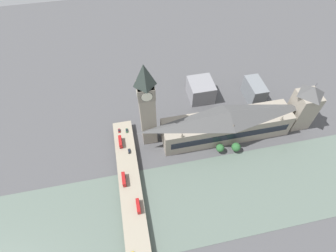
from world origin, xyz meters
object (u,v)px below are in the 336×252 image
double_decker_bus_lead (138,206)px  car_southbound_lead (129,151)px  car_northbound_mid (119,131)px  double_decker_bus_mid (124,179)px  road_bridge (133,210)px  victoria_tower (304,106)px  car_southbound_tail (127,131)px  double_decker_bus_rear (120,142)px  clock_tower (147,104)px  parliament_hall (227,124)px

double_decker_bus_lead → car_southbound_lead: bearing=1.1°
car_northbound_mid → car_southbound_lead: bearing=-164.9°
double_decker_bus_mid → car_northbound_mid: bearing=-0.7°
road_bridge → double_decker_bus_mid: size_ratio=15.12×
victoria_tower → car_northbound_mid: size_ratio=11.58×
car_northbound_mid → car_southbound_tail: bearing=-100.9°
victoria_tower → double_decker_bus_rear: (5.05, 157.91, -13.35)m
double_decker_bus_mid → car_southbound_lead: double_decker_bus_mid is taller
double_decker_bus_rear → car_southbound_lead: (-9.47, -6.10, -1.97)m
double_decker_bus_rear → clock_tower: bearing=-78.6°
parliament_hall → car_southbound_tail: size_ratio=24.97×
victoria_tower → double_decker_bus_mid: size_ratio=4.50×
double_decker_bus_mid → double_decker_bus_lead: bearing=-161.1°
double_decker_bus_mid → road_bridge: bearing=-170.8°
double_decker_bus_lead → car_southbound_tail: bearing=0.5°
victoria_tower → car_southbound_lead: victoria_tower is taller
car_northbound_mid → double_decker_bus_rear: bearing=-179.6°
double_decker_bus_lead → clock_tower: bearing=-16.1°
car_northbound_mid → car_southbound_tail: size_ratio=0.95×
clock_tower → car_northbound_mid: clock_tower is taller
road_bridge → car_northbound_mid: size_ratio=38.92×
clock_tower → car_southbound_tail: (7.08, 18.73, -36.06)m
parliament_hall → road_bridge: parliament_hall is taller
double_decker_bus_rear → car_southbound_lead: size_ratio=2.39×
parliament_hall → victoria_tower: 68.26m
parliament_hall → double_decker_bus_lead: (-52.45, 82.98, -6.51)m
double_decker_bus_lead → car_northbound_mid: 71.35m
clock_tower → road_bridge: 76.86m
parliament_hall → road_bridge: size_ratio=0.68×
road_bridge → double_decker_bus_mid: double_decker_bus_mid is taller
clock_tower → car_southbound_tail: clock_tower is taller
double_decker_bus_mid → car_southbound_tail: size_ratio=2.45×
clock_tower → car_southbound_lead: size_ratio=17.91×
victoria_tower → parliament_hall: bearing=90.0°
victoria_tower → double_decker_bus_lead: size_ratio=4.69×
double_decker_bus_rear → car_northbound_mid: 13.56m
road_bridge → car_southbound_lead: car_southbound_lead is taller
double_decker_bus_rear → car_northbound_mid: bearing=0.4°
double_decker_bus_mid → car_northbound_mid: (48.37, -0.59, -1.99)m
double_decker_bus_rear → parliament_hall: bearing=-93.2°
victoria_tower → road_bridge: bearing=108.9°
parliament_hall → double_decker_bus_mid: (-29.85, 90.70, -6.36)m
double_decker_bus_mid → car_southbound_lead: (25.47, -6.78, -1.98)m
road_bridge → car_southbound_tail: size_ratio=36.97×
double_decker_bus_mid → clock_tower: bearing=-32.8°
road_bridge → double_decker_bus_lead: 5.41m
car_southbound_lead → victoria_tower: bearing=-88.3°
clock_tower → victoria_tower: clock_tower is taller
clock_tower → car_southbound_tail: size_ratio=18.27×
double_decker_bus_mid → car_southbound_tail: (47.12, -7.10, -1.99)m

